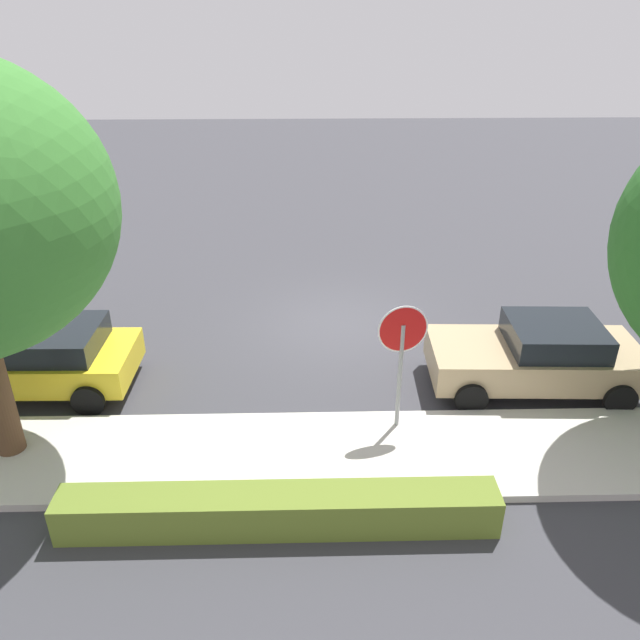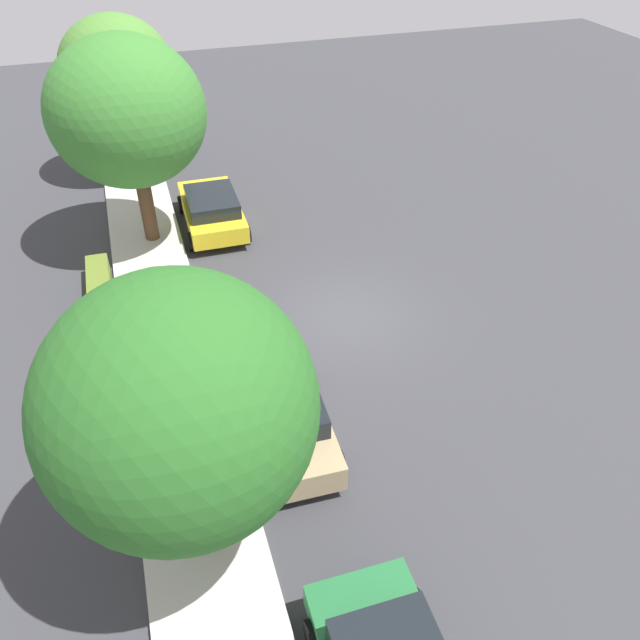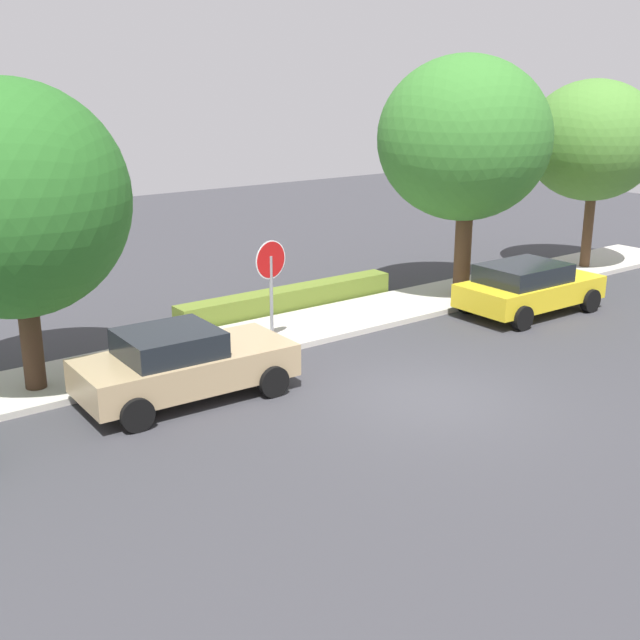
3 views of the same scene
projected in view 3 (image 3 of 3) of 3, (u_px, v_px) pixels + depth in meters
ground_plane at (429, 398)px, 15.97m from camera, size 60.00×60.00×0.00m
sidewalk_curb at (284, 332)px, 19.86m from camera, size 32.00×2.36×0.14m
stop_sign at (271, 274)px, 18.28m from camera, size 0.89×0.15×2.60m
parked_car_tan at (183, 363)px, 15.73m from camera, size 4.30×2.20×1.46m
parked_car_yellow at (528, 287)px, 21.49m from camera, size 4.12×2.14×1.39m
street_tree_near_corner at (464, 139)px, 21.87m from camera, size 4.75×4.75×6.76m
street_tree_mid_block at (11, 201)px, 15.16m from camera, size 4.51×4.51×6.16m
street_tree_far at (592, 141)px, 25.38m from camera, size 4.19×4.19×6.10m
front_yard_hedge at (289, 300)px, 21.74m from camera, size 6.66×0.66×0.66m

